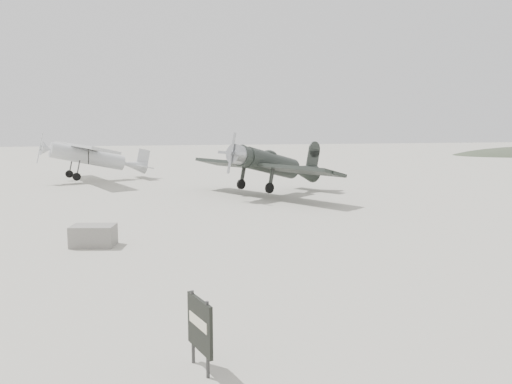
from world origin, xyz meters
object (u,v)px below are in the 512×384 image
(highwing_monoplane, at_px, (92,154))
(equipment_block, at_px, (93,236))
(lowwing_monoplane, at_px, (275,165))
(sign_board, at_px, (200,326))

(highwing_monoplane, relative_size, equipment_block, 7.51)
(lowwing_monoplane, height_order, highwing_monoplane, lowwing_monoplane)
(lowwing_monoplane, bearing_deg, sign_board, -139.29)
(equipment_block, bearing_deg, sign_board, -73.67)
(lowwing_monoplane, distance_m, equipment_block, 14.66)
(lowwing_monoplane, relative_size, equipment_block, 6.69)
(equipment_block, relative_size, sign_board, 1.10)
(highwing_monoplane, relative_size, sign_board, 8.27)
(sign_board, bearing_deg, highwing_monoplane, 80.86)
(equipment_block, bearing_deg, lowwing_monoplane, 49.74)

